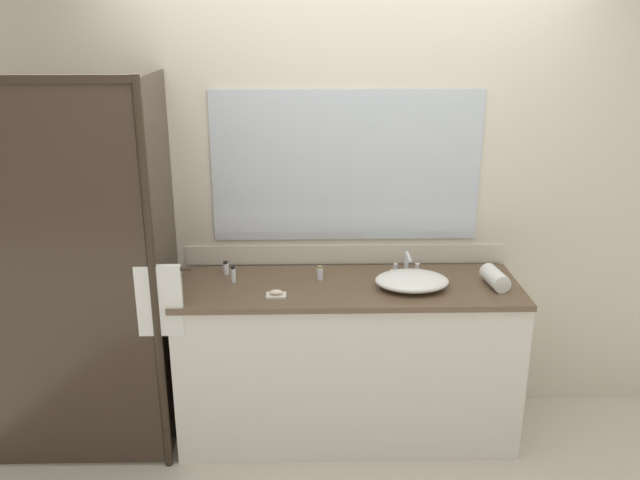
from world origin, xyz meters
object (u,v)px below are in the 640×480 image
Objects in this scene: soap_dish at (276,294)px; amenity_bottle_shampoo at (320,273)px; sink_basin at (412,281)px; amenity_bottle_body_wash at (226,268)px; rolled_towel_near_edge at (495,278)px; amenity_bottle_conditioner at (233,275)px; faucet at (407,267)px.

soap_dish is 1.27× the size of amenity_bottle_shampoo.
sink_basin is 5.31× the size of amenity_bottle_body_wash.
sink_basin is 0.49m from amenity_bottle_shampoo.
sink_basin is at bearing -178.57° from rolled_towel_near_edge.
amenity_bottle_conditioner is at bearing -177.21° from amenity_bottle_shampoo.
sink_basin is at bearing -12.28° from amenity_bottle_body_wash.
amenity_bottle_body_wash is at bearing 167.72° from sink_basin.
amenity_bottle_shampoo is 0.46m from amenity_bottle_conditioner.
amenity_bottle_body_wash is 1.43m from rolled_towel_near_edge.
rolled_towel_near_edge is at bearing -6.91° from amenity_bottle_shampoo.
rolled_towel_near_edge is at bearing -22.03° from faucet.
amenity_bottle_body_wash reaches higher than soap_dish.
faucet is at bearing 22.36° from soap_dish.
amenity_bottle_shampoo reaches higher than soap_dish.
sink_basin is at bearing 8.18° from soap_dish.
faucet is 1.90× the size of amenity_bottle_conditioner.
soap_dish is 0.32m from amenity_bottle_shampoo.
amenity_bottle_conditioner is (-0.23, 0.20, 0.03)m from soap_dish.
amenity_bottle_body_wash is 0.80× the size of amenity_bottle_conditioner.
amenity_bottle_body_wash is (-0.99, 0.21, -0.00)m from sink_basin.
soap_dish is at bearing -171.82° from sink_basin.
faucet is 0.94m from amenity_bottle_conditioner.
amenity_bottle_shampoo is at bearing -172.06° from faucet.
amenity_bottle_body_wash is at bearing 132.32° from soap_dish.
soap_dish is (-0.70, -0.29, -0.03)m from faucet.
amenity_bottle_body_wash is (-0.99, 0.03, -0.01)m from faucet.
amenity_bottle_conditioner is (0.05, -0.12, 0.01)m from amenity_bottle_body_wash.
rolled_towel_near_edge is at bearing -3.67° from amenity_bottle_conditioner.
sink_basin is 4.27× the size of amenity_bottle_conditioner.
soap_dish is at bearing -157.64° from faucet.
sink_basin is at bearing -90.00° from faucet.
amenity_bottle_conditioner reaches higher than amenity_bottle_body_wash.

